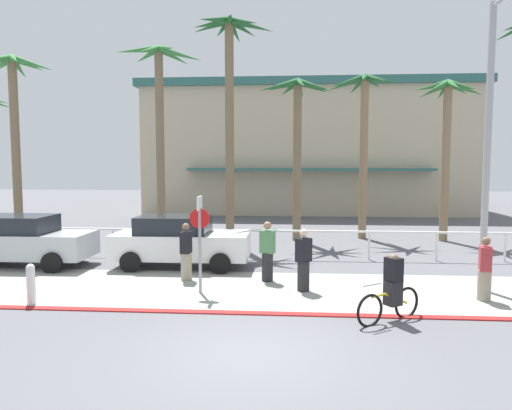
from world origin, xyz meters
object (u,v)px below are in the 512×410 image
(palm_tree_5, at_px, (363,117))
(cyclist_yellow_0, at_px, (391,290))
(palm_tree_2, at_px, (160,98))
(pedestrian_3, at_px, (304,263))
(pedestrian_2, at_px, (485,272))
(pedestrian_1, at_px, (267,254))
(pedestrian_0, at_px, (186,254))
(stop_sign_bike_lane, at_px, (200,230))
(streetlight_curb, at_px, (492,129))
(palm_tree_6, at_px, (447,119))
(palm_tree_3, at_px, (229,73))
(palm_tree_4, at_px, (297,115))
(palm_tree_1, at_px, (14,105))
(car_white_1, at_px, (180,241))
(bollard_0, at_px, (31,284))
(car_silver_0, at_px, (22,240))

(palm_tree_5, height_order, cyclist_yellow_0, palm_tree_5)
(palm_tree_2, xyz_separation_m, pedestrian_3, (6.03, -8.04, -5.43))
(pedestrian_2, bearing_deg, pedestrian_3, 173.01)
(pedestrian_1, relative_size, pedestrian_2, 1.09)
(pedestrian_0, bearing_deg, pedestrian_2, -10.82)
(stop_sign_bike_lane, height_order, pedestrian_3, stop_sign_bike_lane)
(streetlight_curb, height_order, palm_tree_6, streetlight_curb)
(pedestrian_1, height_order, pedestrian_3, pedestrian_1)
(palm_tree_6, bearing_deg, pedestrian_0, -141.11)
(palm_tree_3, bearing_deg, streetlight_curb, -42.60)
(pedestrian_2, bearing_deg, palm_tree_5, 99.40)
(streetlight_curb, height_order, palm_tree_4, streetlight_curb)
(palm_tree_3, bearing_deg, pedestrian_1, -73.25)
(palm_tree_1, xyz_separation_m, pedestrian_0, (8.65, -6.10, -5.07))
(palm_tree_3, distance_m, pedestrian_2, 12.46)
(streetlight_curb, relative_size, palm_tree_3, 0.80)
(stop_sign_bike_lane, bearing_deg, pedestrian_1, 39.13)
(palm_tree_2, height_order, cyclist_yellow_0, palm_tree_2)
(pedestrian_1, bearing_deg, palm_tree_2, 125.48)
(stop_sign_bike_lane, xyz_separation_m, car_white_1, (-1.27, 3.09, -0.81))
(palm_tree_3, bearing_deg, palm_tree_6, 9.12)
(stop_sign_bike_lane, bearing_deg, palm_tree_2, 111.60)
(pedestrian_0, bearing_deg, stop_sign_bike_lane, -63.40)
(palm_tree_3, bearing_deg, pedestrian_0, -94.18)
(palm_tree_5, xyz_separation_m, pedestrian_3, (-2.81, -9.27, -4.67))
(palm_tree_1, relative_size, pedestrian_0, 4.71)
(car_white_1, bearing_deg, palm_tree_4, 55.63)
(bollard_0, bearing_deg, palm_tree_1, 122.00)
(bollard_0, height_order, car_white_1, car_white_1)
(palm_tree_6, height_order, car_white_1, palm_tree_6)
(streetlight_curb, relative_size, pedestrian_1, 4.29)
(bollard_0, bearing_deg, car_silver_0, 122.37)
(palm_tree_1, distance_m, pedestrian_2, 18.83)
(streetlight_curb, height_order, car_silver_0, streetlight_curb)
(palm_tree_2, height_order, pedestrian_0, palm_tree_2)
(palm_tree_6, xyz_separation_m, pedestrian_1, (-7.33, -7.78, -4.47))
(palm_tree_2, relative_size, palm_tree_5, 1.15)
(pedestrian_0, relative_size, pedestrian_1, 0.96)
(streetlight_curb, distance_m, palm_tree_1, 18.19)
(pedestrian_0, distance_m, pedestrian_3, 3.50)
(pedestrian_3, bearing_deg, bollard_0, -165.84)
(palm_tree_3, xyz_separation_m, pedestrian_2, (7.34, -7.83, -6.33))
(car_white_1, bearing_deg, palm_tree_1, 151.67)
(streetlight_curb, distance_m, pedestrian_2, 3.64)
(bollard_0, relative_size, pedestrian_1, 0.57)
(car_silver_0, relative_size, pedestrian_1, 2.52)
(palm_tree_5, height_order, car_white_1, palm_tree_5)
(stop_sign_bike_lane, height_order, pedestrian_0, stop_sign_bike_lane)
(palm_tree_6, xyz_separation_m, cyclist_yellow_0, (-4.49, -11.01, -4.58))
(stop_sign_bike_lane, height_order, palm_tree_3, palm_tree_3)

